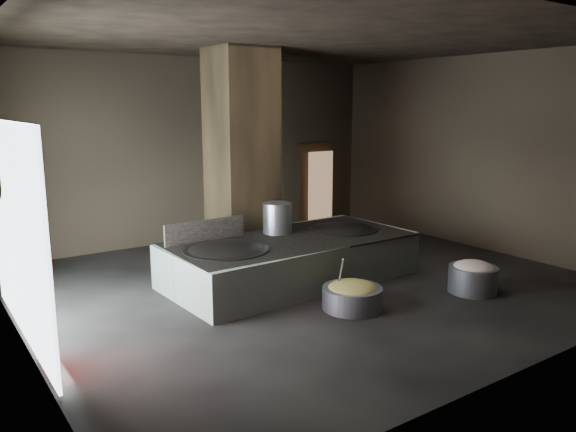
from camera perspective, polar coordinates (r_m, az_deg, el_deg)
floor at (r=10.89m, az=1.90°, el=-7.01°), size 10.00×9.00×0.10m
ceiling at (r=10.41m, az=2.07°, el=17.81°), size 10.00×9.00×0.10m
back_wall at (r=14.29m, az=-9.05°, el=6.66°), size 10.00×0.10×4.50m
front_wall at (r=7.31m, az=23.81°, el=1.54°), size 10.00×0.10×4.50m
left_wall at (r=8.44m, az=-26.73°, el=2.48°), size 0.10×9.00×4.50m
right_wall at (r=14.00m, az=18.90°, el=6.11°), size 0.10×9.00×4.50m
pillar at (r=11.82m, az=-4.74°, el=5.83°), size 1.20×1.20×4.50m
hearth_platform at (r=10.91m, az=0.31°, el=-4.41°), size 4.87×2.48×0.83m
platform_cap at (r=10.81m, az=0.31°, el=-2.37°), size 4.67×2.24×0.03m
wok_left at (r=10.05m, az=-6.33°, el=-3.88°), size 1.51×1.51×0.42m
wok_left_rim at (r=10.03m, az=-6.34°, el=-3.49°), size 1.54×1.54×0.05m
wok_right at (r=11.67m, az=5.61°, el=-1.73°), size 1.40×1.40×0.39m
wok_right_rim at (r=11.65m, az=5.62°, el=-1.39°), size 1.43×1.43×0.05m
stock_pot at (r=11.21m, az=-1.09°, el=-0.22°), size 0.58×0.58×0.62m
splash_guard at (r=10.67m, az=-8.41°, el=-1.48°), size 1.66×0.13×0.42m
cook at (r=12.92m, az=-2.04°, el=-0.05°), size 0.67×0.50×1.66m
veg_basin at (r=9.54m, az=6.54°, el=-8.27°), size 1.03×1.03×0.37m
veg_fill at (r=9.49m, az=6.56°, el=-7.33°), size 0.83×0.83×0.25m
ladle at (r=9.44m, az=5.30°, el=-6.12°), size 0.20×0.37×0.72m
meat_basin at (r=10.81m, az=18.26°, el=-6.12°), size 0.91×0.91×0.48m
meat_fill at (r=10.75m, az=18.33°, el=-5.05°), size 0.72×0.72×0.28m
doorway_near at (r=14.90m, az=-4.59°, el=2.49°), size 1.18×0.08×2.38m
doorway_near_glow at (r=14.88m, az=-5.85°, el=2.27°), size 0.90×0.04×2.12m
doorway_far at (r=16.22m, az=2.77°, el=3.23°), size 1.18×0.08×2.38m
doorway_far_glow at (r=16.14m, az=3.32°, el=3.01°), size 0.85×0.04×2.00m
left_opening at (r=8.76m, az=-25.90°, el=-1.50°), size 0.04×4.20×3.10m
pavilion_sliver at (r=7.73m, az=-23.34°, el=-8.67°), size 0.05×0.90×1.70m
tree_silhouette at (r=9.75m, az=-26.66°, el=3.22°), size 0.28×1.10×1.10m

